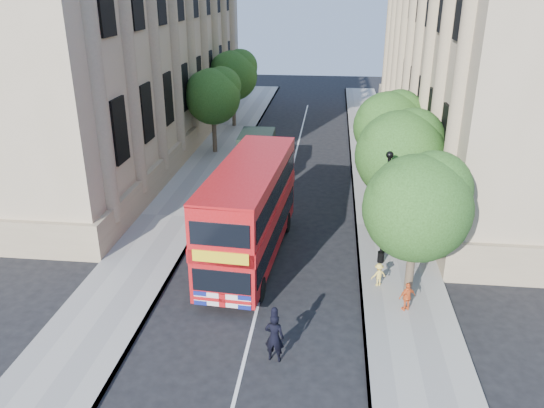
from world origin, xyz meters
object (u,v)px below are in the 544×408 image
(double_decker_bus, at_px, (250,209))
(woman_pedestrian, at_px, (404,242))
(box_van, at_px, (255,159))
(police_constable, at_px, (274,337))
(lamp_post, at_px, (385,213))

(double_decker_bus, xyz_separation_m, woman_pedestrian, (6.88, 0.57, -1.50))
(box_van, height_order, police_constable, box_van)
(double_decker_bus, relative_size, box_van, 1.86)
(lamp_post, distance_m, police_constable, 8.28)
(box_van, bearing_deg, lamp_post, -56.61)
(double_decker_bus, relative_size, woman_pedestrian, 5.94)
(woman_pedestrian, bearing_deg, lamp_post, 16.49)
(box_van, bearing_deg, woman_pedestrian, -51.62)
(lamp_post, distance_m, box_van, 12.54)
(woman_pedestrian, bearing_deg, police_constable, 48.00)
(police_constable, xyz_separation_m, woman_pedestrian, (5.03, 7.53, 0.04))
(double_decker_bus, height_order, woman_pedestrian, double_decker_bus)
(double_decker_bus, distance_m, woman_pedestrian, 7.06)
(lamp_post, xyz_separation_m, police_constable, (-4.01, -7.06, -1.62))
(double_decker_bus, bearing_deg, woman_pedestrian, 8.86)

